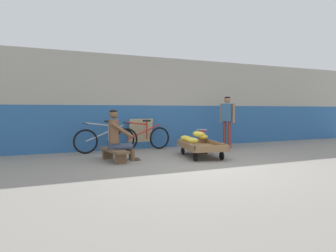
{
  "coord_description": "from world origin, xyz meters",
  "views": [
    {
      "loc": [
        -3.07,
        -5.23,
        1.14
      ],
      "look_at": [
        -0.25,
        1.27,
        0.75
      ],
      "focal_mm": 31.72,
      "sensor_mm": 36.0,
      "label": 1
    }
  ],
  "objects_px": {
    "banana_cart": "(201,147)",
    "bicycle_near_left": "(105,139)",
    "vendor_seated": "(118,136)",
    "customer_adult": "(227,116)",
    "weighing_scale": "(202,134)",
    "sign_board": "(140,134)",
    "bicycle_far_left": "(144,138)",
    "low_bench": "(114,152)",
    "plastic_crate": "(202,145)",
    "shopping_bag": "(207,148)"
  },
  "relations": [
    {
      "from": "plastic_crate",
      "to": "bicycle_near_left",
      "type": "distance_m",
      "value": 2.66
    },
    {
      "from": "sign_board",
      "to": "bicycle_far_left",
      "type": "bearing_deg",
      "value": -92.78
    },
    {
      "from": "low_bench",
      "to": "bicycle_near_left",
      "type": "height_order",
      "value": "bicycle_near_left"
    },
    {
      "from": "low_bench",
      "to": "sign_board",
      "type": "bearing_deg",
      "value": 55.81
    },
    {
      "from": "vendor_seated",
      "to": "shopping_bag",
      "type": "height_order",
      "value": "vendor_seated"
    },
    {
      "from": "low_bench",
      "to": "plastic_crate",
      "type": "height_order",
      "value": "plastic_crate"
    },
    {
      "from": "low_bench",
      "to": "bicycle_far_left",
      "type": "distance_m",
      "value": 1.86
    },
    {
      "from": "shopping_bag",
      "to": "vendor_seated",
      "type": "bearing_deg",
      "value": -170.61
    },
    {
      "from": "bicycle_far_left",
      "to": "weighing_scale",
      "type": "bearing_deg",
      "value": -25.44
    },
    {
      "from": "plastic_crate",
      "to": "shopping_bag",
      "type": "bearing_deg",
      "value": -92.48
    },
    {
      "from": "low_bench",
      "to": "bicycle_near_left",
      "type": "bearing_deg",
      "value": 86.24
    },
    {
      "from": "plastic_crate",
      "to": "bicycle_near_left",
      "type": "xyz_separation_m",
      "value": [
        -2.57,
        0.68,
        0.2
      ]
    },
    {
      "from": "shopping_bag",
      "to": "plastic_crate",
      "type": "bearing_deg",
      "value": 87.52
    },
    {
      "from": "bicycle_far_left",
      "to": "shopping_bag",
      "type": "xyz_separation_m",
      "value": [
        1.46,
        -1.02,
        -0.23
      ]
    },
    {
      "from": "low_bench",
      "to": "customer_adult",
      "type": "relative_size",
      "value": 0.74
    },
    {
      "from": "banana_cart",
      "to": "vendor_seated",
      "type": "distance_m",
      "value": 2.03
    },
    {
      "from": "plastic_crate",
      "to": "sign_board",
      "type": "height_order",
      "value": "sign_board"
    },
    {
      "from": "banana_cart",
      "to": "bicycle_near_left",
      "type": "height_order",
      "value": "bicycle_near_left"
    },
    {
      "from": "bicycle_near_left",
      "to": "vendor_seated",
      "type": "bearing_deg",
      "value": -90.2
    },
    {
      "from": "weighing_scale",
      "to": "sign_board",
      "type": "relative_size",
      "value": 0.34
    },
    {
      "from": "low_bench",
      "to": "plastic_crate",
      "type": "xyz_separation_m",
      "value": [
        2.66,
        0.73,
        -0.05
      ]
    },
    {
      "from": "low_bench",
      "to": "banana_cart",
      "type": "bearing_deg",
      "value": -6.89
    },
    {
      "from": "sign_board",
      "to": "customer_adult",
      "type": "relative_size",
      "value": 0.58
    },
    {
      "from": "vendor_seated",
      "to": "sign_board",
      "type": "xyz_separation_m",
      "value": [
        1.11,
        1.77,
        -0.13
      ]
    },
    {
      "from": "banana_cart",
      "to": "plastic_crate",
      "type": "height_order",
      "value": "banana_cart"
    },
    {
      "from": "vendor_seated",
      "to": "bicycle_far_left",
      "type": "bearing_deg",
      "value": 52.84
    },
    {
      "from": "banana_cart",
      "to": "low_bench",
      "type": "relative_size",
      "value": 1.39
    },
    {
      "from": "plastic_crate",
      "to": "bicycle_far_left",
      "type": "xyz_separation_m",
      "value": [
        -1.48,
        0.7,
        0.2
      ]
    },
    {
      "from": "bicycle_near_left",
      "to": "bicycle_far_left",
      "type": "relative_size",
      "value": 1.0
    },
    {
      "from": "bicycle_near_left",
      "to": "customer_adult",
      "type": "relative_size",
      "value": 1.08
    },
    {
      "from": "bicycle_near_left",
      "to": "sign_board",
      "type": "bearing_deg",
      "value": 17.79
    },
    {
      "from": "plastic_crate",
      "to": "banana_cart",
      "type": "bearing_deg",
      "value": -120.8
    },
    {
      "from": "plastic_crate",
      "to": "shopping_bag",
      "type": "relative_size",
      "value": 1.5
    },
    {
      "from": "low_bench",
      "to": "shopping_bag",
      "type": "xyz_separation_m",
      "value": [
        2.64,
        0.41,
        -0.08
      ]
    },
    {
      "from": "banana_cart",
      "to": "bicycle_far_left",
      "type": "distance_m",
      "value": 1.91
    },
    {
      "from": "vendor_seated",
      "to": "customer_adult",
      "type": "distance_m",
      "value": 3.65
    },
    {
      "from": "plastic_crate",
      "to": "weighing_scale",
      "type": "distance_m",
      "value": 0.3
    },
    {
      "from": "weighing_scale",
      "to": "shopping_bag",
      "type": "height_order",
      "value": "weighing_scale"
    },
    {
      "from": "vendor_seated",
      "to": "shopping_bag",
      "type": "distance_m",
      "value": 2.63
    },
    {
      "from": "low_bench",
      "to": "weighing_scale",
      "type": "bearing_deg",
      "value": 15.39
    },
    {
      "from": "banana_cart",
      "to": "bicycle_near_left",
      "type": "xyz_separation_m",
      "value": [
        -1.98,
        1.66,
        0.11
      ]
    },
    {
      "from": "weighing_scale",
      "to": "vendor_seated",
      "type": "bearing_deg",
      "value": -163.93
    },
    {
      "from": "vendor_seated",
      "to": "customer_adult",
      "type": "height_order",
      "value": "customer_adult"
    },
    {
      "from": "shopping_bag",
      "to": "low_bench",
      "type": "bearing_deg",
      "value": -171.1
    },
    {
      "from": "bicycle_near_left",
      "to": "shopping_bag",
      "type": "xyz_separation_m",
      "value": [
        2.55,
        -0.99,
        -0.23
      ]
    },
    {
      "from": "vendor_seated",
      "to": "low_bench",
      "type": "bearing_deg",
      "value": 174.45
    },
    {
      "from": "low_bench",
      "to": "shopping_bag",
      "type": "height_order",
      "value": "low_bench"
    },
    {
      "from": "vendor_seated",
      "to": "bicycle_far_left",
      "type": "distance_m",
      "value": 1.82
    },
    {
      "from": "bicycle_near_left",
      "to": "customer_adult",
      "type": "bearing_deg",
      "value": -8.42
    },
    {
      "from": "vendor_seated",
      "to": "bicycle_near_left",
      "type": "relative_size",
      "value": 0.69
    }
  ]
}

